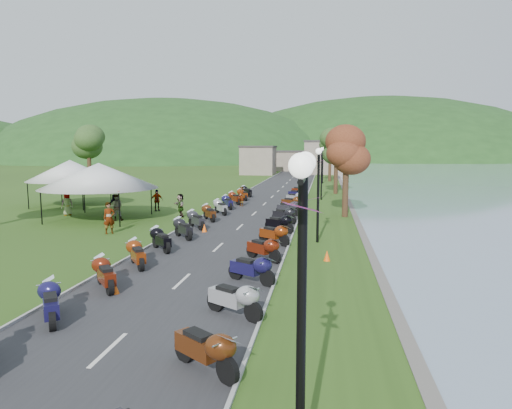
{
  "coord_description": "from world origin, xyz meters",
  "views": [
    {
      "loc": [
        5.35,
        -6.31,
        5.13
      ],
      "look_at": [
        0.82,
        23.49,
        1.3
      ],
      "focal_mm": 32.0,
      "sensor_mm": 36.0,
      "label": 1
    }
  ],
  "objects_px": {
    "pedestrian_b": "(117,221)",
    "pedestrian_a": "(110,234)",
    "streetlamp_near": "(301,332)",
    "pedestrian_c": "(114,211)",
    "vendor_tent_main": "(100,191)"
  },
  "relations": [
    {
      "from": "streetlamp_near",
      "to": "pedestrian_b",
      "type": "bearing_deg",
      "value": 121.0
    },
    {
      "from": "streetlamp_near",
      "to": "pedestrian_a",
      "type": "distance_m",
      "value": 22.56
    },
    {
      "from": "streetlamp_near",
      "to": "pedestrian_b",
      "type": "relative_size",
      "value": 2.61
    },
    {
      "from": "streetlamp_near",
      "to": "pedestrian_b",
      "type": "height_order",
      "value": "streetlamp_near"
    },
    {
      "from": "pedestrian_b",
      "to": "pedestrian_c",
      "type": "bearing_deg",
      "value": -82.14
    },
    {
      "from": "streetlamp_near",
      "to": "vendor_tent_main",
      "type": "height_order",
      "value": "streetlamp_near"
    },
    {
      "from": "pedestrian_a",
      "to": "pedestrian_b",
      "type": "distance_m",
      "value": 4.98
    },
    {
      "from": "pedestrian_c",
      "to": "vendor_tent_main",
      "type": "bearing_deg",
      "value": 3.57
    },
    {
      "from": "pedestrian_a",
      "to": "pedestrian_b",
      "type": "height_order",
      "value": "pedestrian_b"
    },
    {
      "from": "pedestrian_a",
      "to": "pedestrian_c",
      "type": "xyz_separation_m",
      "value": [
        -4.05,
        8.83,
        0.0
      ]
    },
    {
      "from": "pedestrian_b",
      "to": "pedestrian_c",
      "type": "height_order",
      "value": "pedestrian_c"
    },
    {
      "from": "streetlamp_near",
      "to": "vendor_tent_main",
      "type": "bearing_deg",
      "value": 123.01
    },
    {
      "from": "vendor_tent_main",
      "to": "pedestrian_a",
      "type": "xyz_separation_m",
      "value": [
        3.21,
        -5.11,
        -2.0
      ]
    },
    {
      "from": "pedestrian_b",
      "to": "pedestrian_a",
      "type": "bearing_deg",
      "value": 90.09
    },
    {
      "from": "streetlamp_near",
      "to": "pedestrian_c",
      "type": "height_order",
      "value": "streetlamp_near"
    }
  ]
}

